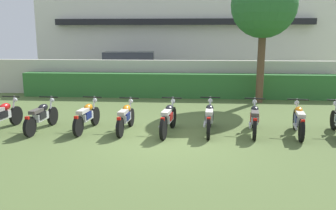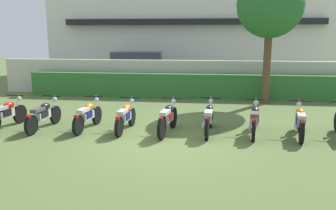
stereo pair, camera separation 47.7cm
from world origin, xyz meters
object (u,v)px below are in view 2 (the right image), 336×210
(motorcycle_in_row_0, at_px, (6,114))
(motorcycle_in_row_6, at_px, (255,119))
(motorcycle_in_row_1, at_px, (43,115))
(motorcycle_in_row_4, at_px, (168,118))
(parked_car, at_px, (140,69))
(motorcycle_in_row_5, at_px, (209,118))
(motorcycle_in_row_2, at_px, (88,115))
(motorcycle_in_row_7, at_px, (300,121))
(motorcycle_in_row_3, at_px, (125,117))
(tree_near_inspector, at_px, (270,5))

(motorcycle_in_row_0, height_order, motorcycle_in_row_6, motorcycle_in_row_6)
(motorcycle_in_row_1, xyz_separation_m, motorcycle_in_row_4, (3.77, -0.01, 0.02))
(parked_car, distance_m, motorcycle_in_row_5, 10.00)
(motorcycle_in_row_0, xyz_separation_m, motorcycle_in_row_4, (4.95, 0.01, 0.01))
(motorcycle_in_row_2, bearing_deg, motorcycle_in_row_7, -84.88)
(motorcycle_in_row_3, height_order, motorcycle_in_row_5, motorcycle_in_row_5)
(motorcycle_in_row_1, distance_m, motorcycle_in_row_2, 1.34)
(motorcycle_in_row_6, bearing_deg, motorcycle_in_row_0, 99.59)
(motorcycle_in_row_1, bearing_deg, motorcycle_in_row_2, -80.26)
(parked_car, relative_size, motorcycle_in_row_3, 2.57)
(motorcycle_in_row_0, xyz_separation_m, motorcycle_in_row_3, (3.68, 0.11, -0.01))
(motorcycle_in_row_5, bearing_deg, parked_car, 26.93)
(motorcycle_in_row_0, height_order, motorcycle_in_row_1, motorcycle_in_row_0)
(parked_car, distance_m, motorcycle_in_row_6, 10.57)
(motorcycle_in_row_0, bearing_deg, parked_car, -6.66)
(motorcycle_in_row_7, bearing_deg, motorcycle_in_row_4, 99.81)
(motorcycle_in_row_3, height_order, motorcycle_in_row_4, motorcycle_in_row_4)
(parked_car, height_order, motorcycle_in_row_0, parked_car)
(motorcycle_in_row_0, relative_size, motorcycle_in_row_4, 0.95)
(parked_car, height_order, tree_near_inspector, tree_near_inspector)
(motorcycle_in_row_1, distance_m, motorcycle_in_row_5, 4.95)
(motorcycle_in_row_0, bearing_deg, motorcycle_in_row_6, -81.95)
(motorcycle_in_row_2, distance_m, motorcycle_in_row_7, 6.12)
(motorcycle_in_row_1, relative_size, motorcycle_in_row_6, 1.01)
(parked_car, height_order, motorcycle_in_row_7, parked_car)
(motorcycle_in_row_0, height_order, motorcycle_in_row_4, motorcycle_in_row_4)
(motorcycle_in_row_2, bearing_deg, parked_car, 7.35)
(parked_car, bearing_deg, motorcycle_in_row_4, -79.12)
(motorcycle_in_row_6, bearing_deg, motorcycle_in_row_7, -85.60)
(parked_car, relative_size, tree_near_inspector, 0.88)
(tree_near_inspector, xyz_separation_m, motorcycle_in_row_1, (-7.23, -4.97, -3.49))
(tree_near_inspector, height_order, motorcycle_in_row_7, tree_near_inspector)
(motorcycle_in_row_0, height_order, motorcycle_in_row_2, motorcycle_in_row_0)
(motorcycle_in_row_2, relative_size, motorcycle_in_row_6, 0.98)
(motorcycle_in_row_1, distance_m, motorcycle_in_row_6, 6.23)
(tree_near_inspector, relative_size, motorcycle_in_row_5, 2.70)
(motorcycle_in_row_1, distance_m, motorcycle_in_row_3, 2.50)
(motorcycle_in_row_3, relative_size, motorcycle_in_row_7, 0.97)
(parked_car, relative_size, motorcycle_in_row_7, 2.49)
(parked_car, bearing_deg, motorcycle_in_row_3, -86.41)
(parked_car, bearing_deg, motorcycle_in_row_2, -93.57)
(motorcycle_in_row_5, bearing_deg, motorcycle_in_row_4, 101.78)
(motorcycle_in_row_6, bearing_deg, parked_car, 37.64)
(tree_near_inspector, distance_m, motorcycle_in_row_2, 8.39)
(parked_car, distance_m, tree_near_inspector, 8.15)
(motorcycle_in_row_7, bearing_deg, parked_car, 43.22)
(motorcycle_in_row_5, height_order, motorcycle_in_row_7, motorcycle_in_row_5)
(motorcycle_in_row_3, bearing_deg, parked_car, 12.50)
(motorcycle_in_row_4, bearing_deg, motorcycle_in_row_2, 94.90)
(tree_near_inspector, height_order, motorcycle_in_row_5, tree_near_inspector)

